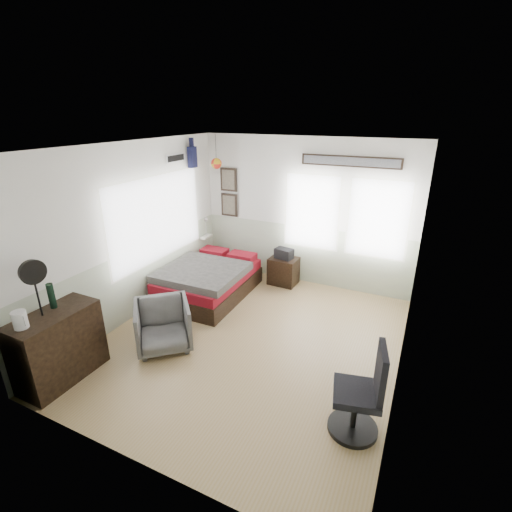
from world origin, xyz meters
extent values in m
cube|color=#A98750|center=(0.00, 0.00, -0.01)|extent=(4.00, 4.50, 0.01)
cube|color=silver|center=(0.00, 2.25, 1.35)|extent=(4.00, 0.02, 2.70)
cube|color=silver|center=(0.00, -2.25, 1.35)|extent=(4.00, 0.02, 2.70)
cube|color=silver|center=(-2.00, 0.00, 1.35)|extent=(0.02, 4.50, 2.70)
cube|color=silver|center=(2.00, 0.00, 1.35)|extent=(0.02, 4.50, 2.70)
cube|color=white|center=(0.00, 0.00, 2.70)|extent=(4.00, 4.50, 0.02)
cube|color=#B3BBA7|center=(0.00, 2.24, 0.55)|extent=(4.00, 0.01, 1.10)
cube|color=#B3BBA7|center=(-1.99, 0.00, 0.55)|extent=(0.01, 4.50, 1.10)
cube|color=#B3BBA7|center=(1.99, 0.00, 0.55)|extent=(0.01, 4.50, 1.10)
cube|color=silver|center=(-1.96, 0.55, 1.45)|extent=(0.03, 2.20, 1.35)
cube|color=silver|center=(0.15, 2.21, 1.40)|extent=(0.95, 0.03, 1.30)
cube|color=silver|center=(1.30, 2.21, 1.40)|extent=(0.95, 0.03, 1.30)
cube|color=black|center=(-1.55, 2.21, 1.35)|extent=(0.35, 0.03, 0.45)
cube|color=black|center=(-1.55, 2.21, 1.85)|extent=(0.35, 0.03, 0.45)
cube|color=#7F7259|center=(-1.55, 2.20, 1.35)|extent=(0.27, 0.01, 0.37)
cube|color=#7F7259|center=(-1.55, 2.20, 1.85)|extent=(0.27, 0.01, 0.37)
cube|color=black|center=(0.75, 2.21, 2.32)|extent=(1.65, 0.03, 0.18)
cube|color=gray|center=(0.75, 2.20, 2.32)|extent=(1.58, 0.01, 0.13)
cube|color=white|center=(-1.97, 1.15, 2.35)|extent=(0.02, 0.48, 0.14)
sphere|color=red|center=(-1.65, 1.95, 2.18)|extent=(0.20, 0.20, 0.20)
cube|color=black|center=(-1.30, 0.97, 0.15)|extent=(1.31, 1.85, 0.29)
cube|color=maroon|center=(-1.30, 0.97, 0.37)|extent=(1.27, 1.81, 0.16)
cube|color=#5E5B55|center=(-1.30, 0.77, 0.52)|extent=(1.36, 1.30, 0.13)
cube|color=maroon|center=(-1.60, 1.70, 0.52)|extent=(0.51, 0.32, 0.13)
cube|color=maroon|center=(-1.00, 1.70, 0.52)|extent=(0.51, 0.32, 0.13)
cube|color=black|center=(-1.74, -1.70, 0.45)|extent=(0.48, 1.00, 0.90)
imported|color=#5F5F5F|center=(-1.02, -0.65, 0.34)|extent=(1.03, 1.03, 0.67)
cube|color=black|center=(-0.27, 1.98, 0.26)|extent=(0.53, 0.43, 0.51)
cylinder|color=black|center=(1.67, -0.99, 0.02)|extent=(0.51, 0.51, 0.05)
cylinder|color=black|center=(1.67, -0.99, 0.25)|extent=(0.06, 0.06, 0.40)
cube|color=black|center=(1.67, -0.99, 0.47)|extent=(0.54, 0.54, 0.08)
cube|color=black|center=(1.87, -0.95, 0.77)|extent=(0.15, 0.42, 0.51)
cylinder|color=silver|center=(-1.76, -2.04, 1.00)|extent=(0.15, 0.15, 0.20)
cube|color=silver|center=(-1.67, -2.04, 1.01)|extent=(0.02, 0.02, 0.12)
cylinder|color=black|center=(-1.84, -1.59, 1.06)|extent=(0.08, 0.08, 0.31)
cylinder|color=black|center=(-1.79, -1.77, 1.17)|extent=(0.02, 0.02, 0.54)
cylinder|color=black|center=(-1.79, -1.77, 1.45)|extent=(0.11, 0.27, 0.27)
cylinder|color=black|center=(-1.76, -1.77, 1.45)|extent=(0.07, 0.28, 0.29)
cube|color=black|center=(-0.27, 1.98, 0.61)|extent=(0.36, 0.27, 0.19)
camera|label=1|loc=(2.02, -4.07, 3.10)|focal=26.00mm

